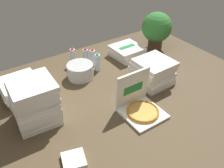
# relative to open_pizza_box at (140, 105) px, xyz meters

# --- Properties ---
(ground_plane) EXTENTS (3.20, 2.40, 0.02)m
(ground_plane) POSITION_rel_open_pizza_box_xyz_m (-0.10, 0.25, -0.09)
(ground_plane) COLOR #4C3D28
(open_pizza_box) EXTENTS (0.36, 0.37, 0.38)m
(open_pizza_box) POSITION_rel_open_pizza_box_xyz_m (0.00, 0.00, 0.00)
(open_pizza_box) COLOR white
(open_pizza_box) RESTS_ON ground_plane
(pizza_stack_left_near) EXTENTS (0.39, 0.38, 0.18)m
(pizza_stack_left_near) POSITION_rel_open_pizza_box_xyz_m (-0.84, 0.86, 0.01)
(pizza_stack_left_near) COLOR white
(pizza_stack_left_near) RESTS_ON ground_plane
(pizza_stack_center_far) EXTENTS (0.40, 0.40, 0.14)m
(pizza_stack_center_far) POSITION_rel_open_pizza_box_xyz_m (0.54, 0.92, -0.01)
(pizza_stack_center_far) COLOR white
(pizza_stack_center_far) RESTS_ON ground_plane
(pizza_stack_right_far) EXTENTS (0.39, 0.40, 0.27)m
(pizza_stack_right_far) POSITION_rel_open_pizza_box_xyz_m (0.41, 0.30, 0.06)
(pizza_stack_right_far) COLOR white
(pizza_stack_right_far) RESTS_ON ground_plane
(pizza_stack_left_far) EXTENTS (0.39, 0.40, 0.41)m
(pizza_stack_left_far) POSITION_rel_open_pizza_box_xyz_m (-0.82, 0.42, 0.13)
(pizza_stack_left_far) COLOR white
(pizza_stack_left_far) RESTS_ON ground_plane
(ice_bucket) EXTENTS (0.29, 0.29, 0.16)m
(ice_bucket) POSITION_rel_open_pizza_box_xyz_m (-0.18, 0.82, 0.00)
(ice_bucket) COLOR #B7BABF
(ice_bucket) RESTS_ON ground_plane
(water_bottle_0) EXTENTS (0.06, 0.06, 0.22)m
(water_bottle_0) POSITION_rel_open_pizza_box_xyz_m (0.00, 1.03, 0.03)
(water_bottle_0) COLOR silver
(water_bottle_0) RESTS_ON ground_plane
(water_bottle_1) EXTENTS (0.06, 0.06, 0.22)m
(water_bottle_1) POSITION_rel_open_pizza_box_xyz_m (0.06, 0.97, 0.03)
(water_bottle_1) COLOR white
(water_bottle_1) RESTS_ON ground_plane
(water_bottle_2) EXTENTS (0.06, 0.06, 0.22)m
(water_bottle_2) POSITION_rel_open_pizza_box_xyz_m (0.06, 0.84, 0.03)
(water_bottle_2) COLOR silver
(water_bottle_2) RESTS_ON ground_plane
(water_bottle_3) EXTENTS (0.06, 0.06, 0.22)m
(water_bottle_3) POSITION_rel_open_pizza_box_xyz_m (-0.12, 1.12, 0.03)
(water_bottle_3) COLOR silver
(water_bottle_3) RESTS_ON ground_plane
(potted_plant) EXTENTS (0.39, 0.39, 0.50)m
(potted_plant) POSITION_rel_open_pizza_box_xyz_m (0.99, 0.89, 0.21)
(potted_plant) COLOR #513323
(potted_plant) RESTS_ON ground_plane
(napkin_pile) EXTENTS (0.21, 0.21, 0.04)m
(napkin_pile) POSITION_rel_open_pizza_box_xyz_m (-0.76, -0.16, -0.06)
(napkin_pile) COLOR white
(napkin_pile) RESTS_ON ground_plane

